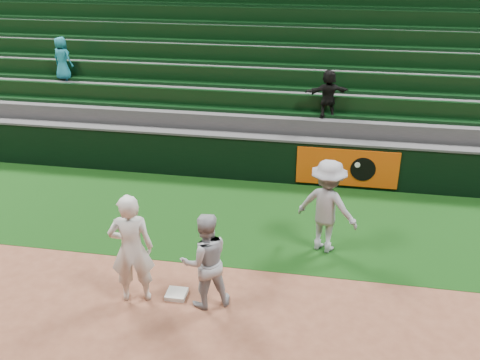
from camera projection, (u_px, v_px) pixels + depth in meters
name	position (u px, v px, depth m)	size (l,w,h in m)	color
ground	(183.00, 291.00, 10.03)	(70.00, 70.00, 0.00)	brown
foul_grass	(217.00, 215.00, 12.71)	(36.00, 4.20, 0.01)	black
first_base	(176.00, 294.00, 9.87)	(0.37, 0.37, 0.08)	white
first_baseman	(132.00, 249.00, 9.39)	(0.77, 0.51, 2.12)	silver
baserunner	(205.00, 261.00, 9.32)	(0.88, 0.69, 1.81)	#A1A4AC
base_coach	(327.00, 206.00, 10.94)	(1.30, 0.75, 2.02)	#93979F
field_wall	(235.00, 156.00, 14.40)	(36.00, 0.45, 1.25)	black
stadium_seating	(255.00, 82.00, 17.32)	(36.00, 5.95, 5.45)	#38393B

